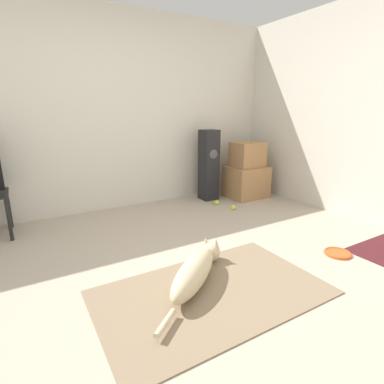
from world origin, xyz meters
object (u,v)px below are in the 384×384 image
(cardboard_box_lower, at_px, (246,182))
(tennis_ball_near_speaker, at_px, (234,207))
(cardboard_box_upper, at_px, (247,155))
(dog, at_px, (196,270))
(frisbee, at_px, (338,253))
(tennis_ball_by_boxes, at_px, (217,203))
(floor_speaker, at_px, (209,165))

(cardboard_box_lower, height_order, tennis_ball_near_speaker, cardboard_box_lower)
(cardboard_box_upper, bearing_deg, dog, -138.74)
(dog, bearing_deg, frisbee, -10.23)
(frisbee, xyz_separation_m, tennis_ball_by_boxes, (-0.09, 1.83, 0.02))
(frisbee, bearing_deg, tennis_ball_by_boxes, 92.97)
(floor_speaker, relative_size, tennis_ball_near_speaker, 15.64)
(dog, xyz_separation_m, tennis_ball_by_boxes, (1.30, 1.57, -0.09))
(cardboard_box_upper, bearing_deg, tennis_ball_near_speaker, -143.64)
(cardboard_box_lower, relative_size, tennis_ball_near_speaker, 8.80)
(frisbee, relative_size, tennis_ball_by_boxes, 3.59)
(frisbee, height_order, tennis_ball_near_speaker, tennis_ball_near_speaker)
(dog, xyz_separation_m, cardboard_box_upper, (1.93, 1.69, 0.54))
(cardboard_box_upper, relative_size, floor_speaker, 0.43)
(floor_speaker, bearing_deg, cardboard_box_upper, -19.33)
(frisbee, bearing_deg, tennis_ball_near_speaker, 90.96)
(tennis_ball_near_speaker, bearing_deg, frisbee, -89.04)
(cardboard_box_upper, bearing_deg, tennis_ball_by_boxes, -169.53)
(dog, relative_size, frisbee, 3.83)
(frisbee, bearing_deg, cardboard_box_lower, 74.56)
(frisbee, distance_m, floor_speaker, 2.20)
(cardboard_box_lower, bearing_deg, tennis_ball_by_boxes, -169.72)
(floor_speaker, height_order, tennis_ball_by_boxes, floor_speaker)
(frisbee, xyz_separation_m, cardboard_box_lower, (0.54, 1.94, 0.22))
(tennis_ball_by_boxes, bearing_deg, cardboard_box_lower, 10.28)
(cardboard_box_lower, height_order, cardboard_box_upper, cardboard_box_upper)
(cardboard_box_upper, xyz_separation_m, tennis_ball_near_speaker, (-0.56, -0.41, -0.63))
(frisbee, height_order, cardboard_box_upper, cardboard_box_upper)
(floor_speaker, distance_m, tennis_ball_by_boxes, 0.58)
(tennis_ball_near_speaker, bearing_deg, cardboard_box_upper, 36.36)
(dog, xyz_separation_m, floor_speaker, (1.36, 1.89, 0.39))
(frisbee, xyz_separation_m, tennis_ball_near_speaker, (-0.03, 1.53, 0.02))
(cardboard_box_upper, distance_m, floor_speaker, 0.61)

